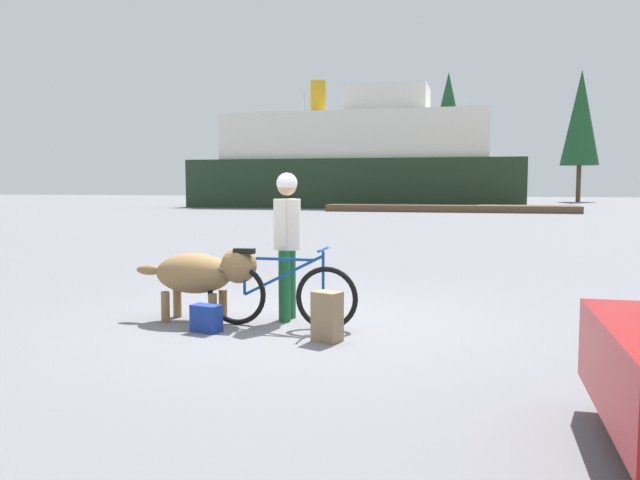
# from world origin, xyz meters

# --- Properties ---
(ground_plane) EXTENTS (160.00, 160.00, 0.00)m
(ground_plane) POSITION_xyz_m (0.00, 0.00, 0.00)
(ground_plane) COLOR slate
(bicycle) EXTENTS (1.77, 0.44, 0.91)m
(bicycle) POSITION_xyz_m (-0.09, -0.29, 0.38)
(bicycle) COLOR black
(bicycle) RESTS_ON ground_plane
(person_cyclist) EXTENTS (0.32, 0.53, 1.74)m
(person_cyclist) POSITION_xyz_m (-0.12, 0.11, 1.06)
(person_cyclist) COLOR #19592D
(person_cyclist) RESTS_ON ground_plane
(dog) EXTENTS (1.52, 0.55, 0.88)m
(dog) POSITION_xyz_m (-1.06, -0.21, 0.57)
(dog) COLOR olive
(dog) RESTS_ON ground_plane
(backpack) EXTENTS (0.33, 0.29, 0.51)m
(backpack) POSITION_xyz_m (0.58, -0.80, 0.26)
(backpack) COLOR #8C7251
(backpack) RESTS_ON ground_plane
(handbag_pannier) EXTENTS (0.35, 0.25, 0.30)m
(handbag_pannier) POSITION_xyz_m (-0.80, -0.71, 0.15)
(handbag_pannier) COLOR navy
(handbag_pannier) RESTS_ON ground_plane
(dock_pier) EXTENTS (14.43, 2.74, 0.40)m
(dock_pier) POSITION_xyz_m (0.33, 31.58, 0.20)
(dock_pier) COLOR brown
(dock_pier) RESTS_ON ground_plane
(ferry_boat) EXTENTS (22.79, 7.04, 8.92)m
(ferry_boat) POSITION_xyz_m (-6.43, 37.88, 3.16)
(ferry_boat) COLOR #1E331E
(ferry_boat) RESTS_ON ground_plane
(sailboat_moored) EXTENTS (7.91, 2.21, 8.01)m
(sailboat_moored) POSITION_xyz_m (-10.24, 37.56, 0.49)
(sailboat_moored) COLOR navy
(sailboat_moored) RESTS_ON ground_plane
(pine_tree_far_left) EXTENTS (3.98, 3.98, 9.03)m
(pine_tree_far_left) POSITION_xyz_m (-17.92, 58.01, 5.91)
(pine_tree_far_left) COLOR #4C331E
(pine_tree_far_left) RESTS_ON ground_plane
(pine_tree_center) EXTENTS (4.39, 4.39, 12.53)m
(pine_tree_center) POSITION_xyz_m (-1.16, 57.83, 7.64)
(pine_tree_center) COLOR #4C331E
(pine_tree_center) RESTS_ON ground_plane
(pine_tree_far_right) EXTENTS (3.42, 3.42, 12.02)m
(pine_tree_far_right) POSITION_xyz_m (10.82, 56.31, 7.66)
(pine_tree_far_right) COLOR #4C331E
(pine_tree_far_right) RESTS_ON ground_plane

